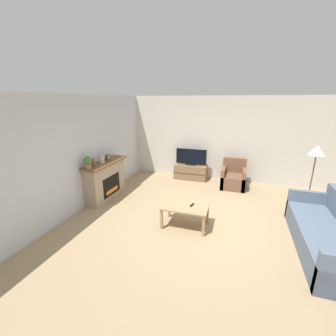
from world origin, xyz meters
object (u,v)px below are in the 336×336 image
(mantel_vase_centre_left, at_px, (102,159))
(tv_stand, at_px, (191,172))
(couch, at_px, (329,236))
(mantel_vase_left, at_px, (93,162))
(mantel_clock, at_px, (108,158))
(remote, at_px, (192,205))
(fireplace, at_px, (105,179))
(floor_lamp, at_px, (316,154))
(coffee_table, at_px, (185,208))
(tv, at_px, (191,158))
(armchair, at_px, (233,178))
(potted_plant, at_px, (88,162))

(mantel_vase_centre_left, relative_size, tv_stand, 0.19)
(mantel_vase_centre_left, bearing_deg, couch, -7.90)
(mantel_vase_left, distance_m, mantel_vase_centre_left, 0.35)
(mantel_clock, relative_size, remote, 0.97)
(fireplace, bearing_deg, couch, -9.17)
(fireplace, height_order, tv_stand, fireplace)
(floor_lamp, bearing_deg, mantel_clock, -173.39)
(fireplace, distance_m, coffee_table, 2.53)
(fireplace, xyz_separation_m, tv_stand, (1.87, 2.19, -0.27))
(tv_stand, height_order, remote, same)
(fireplace, bearing_deg, mantel_vase_left, -87.94)
(tv_stand, relative_size, coffee_table, 1.13)
(tv, relative_size, coffee_table, 1.07)
(mantel_clock, height_order, tv, mantel_clock)
(mantel_vase_left, xyz_separation_m, armchair, (3.25, 2.30, -0.83))
(mantel_vase_left, relative_size, coffee_table, 0.23)
(floor_lamp, bearing_deg, remote, -149.61)
(fireplace, xyz_separation_m, potted_plant, (0.02, -0.65, 0.66))
(couch, bearing_deg, mantel_clock, 169.08)
(couch, bearing_deg, tv_stand, 136.24)
(mantel_clock, height_order, remote, mantel_clock)
(mantel_vase_left, xyz_separation_m, remote, (2.52, -0.25, -0.63))
(floor_lamp, bearing_deg, potted_plant, -164.47)
(mantel_vase_centre_left, distance_m, armchair, 3.88)
(mantel_clock, height_order, tv_stand, mantel_clock)
(mantel_vase_centre_left, bearing_deg, mantel_vase_left, -90.00)
(armchair, height_order, coffee_table, armchair)
(tv_stand, bearing_deg, coffee_table, -79.68)
(fireplace, xyz_separation_m, coffee_table, (2.41, -0.77, -0.11))
(fireplace, xyz_separation_m, couch, (5.00, -0.81, -0.22))
(mantel_clock, bearing_deg, fireplace, -96.45)
(mantel_vase_left, bearing_deg, armchair, 35.30)
(fireplace, height_order, mantel_clock, mantel_clock)
(fireplace, bearing_deg, potted_plant, -88.54)
(tv_stand, height_order, coffee_table, tv_stand)
(mantel_vase_centre_left, distance_m, floor_lamp, 5.08)
(tv_stand, bearing_deg, armchair, -13.77)
(floor_lamp, bearing_deg, tv, 155.21)
(coffee_table, bearing_deg, floor_lamp, 30.06)
(potted_plant, bearing_deg, mantel_vase_centre_left, 90.00)
(fireplace, height_order, mantel_vase_centre_left, mantel_vase_centre_left)
(mantel_clock, bearing_deg, potted_plant, -90.05)
(remote, relative_size, couch, 0.07)
(floor_lamp, bearing_deg, armchair, 147.49)
(mantel_vase_centre_left, xyz_separation_m, mantel_clock, (0.00, 0.27, -0.01))
(mantel_vase_left, relative_size, potted_plant, 0.72)
(fireplace, distance_m, floor_lamp, 5.14)
(mantel_vase_centre_left, height_order, mantel_clock, mantel_vase_centre_left)
(remote, height_order, floor_lamp, floor_lamp)
(coffee_table, bearing_deg, remote, 23.22)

